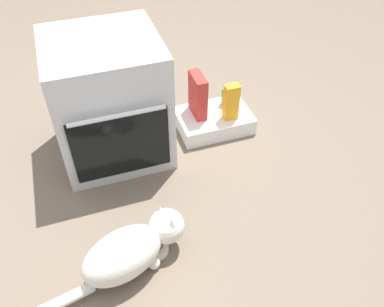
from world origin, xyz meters
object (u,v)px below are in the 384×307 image
object	(u,v)px
soda_can	(226,96)
food_bowl	(156,248)
cat	(131,250)
oven	(109,100)
juice_carton	(231,102)
cereal_box	(198,95)
pantry_cabinet	(214,120)

from	to	relation	value
soda_can	food_bowl	bearing A→B (deg)	-129.13
food_bowl	cat	xyz separation A→B (m)	(-0.13, -0.04, 0.11)
oven	soda_can	bearing A→B (deg)	5.71
oven	food_bowl	world-z (taller)	oven
cat	juice_carton	bearing A→B (deg)	24.86
cat	cereal_box	bearing A→B (deg)	35.54
cat	juice_carton	size ratio (longest dim) A/B	3.31
cereal_box	food_bowl	bearing A→B (deg)	-120.90
food_bowl	pantry_cabinet	bearing A→B (deg)	53.09
cereal_box	oven	bearing A→B (deg)	-175.96
pantry_cabinet	oven	bearing A→B (deg)	179.83
cereal_box	cat	bearing A→B (deg)	-125.40
oven	soda_can	distance (m)	0.79
oven	pantry_cabinet	bearing A→B (deg)	-0.17
pantry_cabinet	soda_can	world-z (taller)	soda_can
pantry_cabinet	cat	world-z (taller)	cat
cereal_box	juice_carton	size ratio (longest dim) A/B	1.17
soda_can	juice_carton	bearing A→B (deg)	-102.44
juice_carton	oven	bearing A→B (deg)	174.60
food_bowl	juice_carton	size ratio (longest dim) A/B	0.50
food_bowl	cereal_box	world-z (taller)	cereal_box
pantry_cabinet	juice_carton	xyz separation A→B (m)	(0.08, -0.07, 0.18)
soda_can	oven	bearing A→B (deg)	-174.29
food_bowl	cereal_box	size ratio (longest dim) A/B	0.43
pantry_cabinet	soda_can	bearing A→B (deg)	34.44
oven	cereal_box	distance (m)	0.56
cat	cereal_box	size ratio (longest dim) A/B	2.84
oven	food_bowl	size ratio (longest dim) A/B	6.06
food_bowl	soda_can	xyz separation A→B (m)	(0.72, 0.89, 0.15)
oven	juice_carton	distance (m)	0.75
pantry_cabinet	cereal_box	size ratio (longest dim) A/B	1.69
cat	pantry_cabinet	bearing A→B (deg)	30.22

